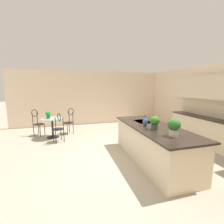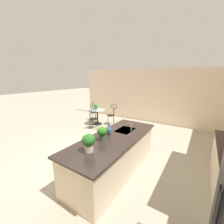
{
  "view_description": "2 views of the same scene",
  "coord_description": "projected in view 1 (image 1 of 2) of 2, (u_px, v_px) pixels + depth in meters",
  "views": [
    {
      "loc": [
        3.67,
        -1.18,
        1.89
      ],
      "look_at": [
        -0.63,
        0.03,
        1.17
      ],
      "focal_mm": 24.65,
      "sensor_mm": 36.0,
      "label": 1
    },
    {
      "loc": [
        3.0,
        2.54,
        2.31
      ],
      "look_at": [
        -0.74,
        0.11,
        1.22
      ],
      "focal_mm": 23.05,
      "sensor_mm": 36.0,
      "label": 2
    }
  ],
  "objects": [
    {
      "name": "potted_plant_on_table",
      "position": [
        48.0,
        114.0,
        5.75
      ],
      "size": [
        0.19,
        0.19,
        0.26
      ],
      "color": "#385147",
      "rests_on": "bistro_table"
    },
    {
      "name": "ground_plane",
      "position": [
        117.0,
        159.0,
        4.1
      ],
      "size": [
        40.0,
        40.0,
        0.0
      ],
      "primitive_type": "plane",
      "color": "#B2A893"
    },
    {
      "name": "back_counter_run",
      "position": [
        203.0,
        129.0,
        5.27
      ],
      "size": [
        2.44,
        0.64,
        1.52
      ],
      "color": "beige",
      "rests_on": "ground"
    },
    {
      "name": "wall_left_window",
      "position": [
        92.0,
        98.0,
        7.94
      ],
      "size": [
        0.12,
        7.8,
        2.7
      ],
      "primitive_type": "cube",
      "color": "beige",
      "rests_on": "ground"
    },
    {
      "name": "vase_on_counter",
      "position": [
        145.0,
        122.0,
        3.88
      ],
      "size": [
        0.13,
        0.13,
        0.29
      ],
      "color": "#386099",
      "rests_on": "kitchen_island"
    },
    {
      "name": "potted_plant_counter_near",
      "position": [
        155.0,
        122.0,
        3.55
      ],
      "size": [
        0.22,
        0.22,
        0.31
      ],
      "color": "#385147",
      "rests_on": "kitchen_island"
    },
    {
      "name": "chair_by_island",
      "position": [
        37.0,
        121.0,
        6.03
      ],
      "size": [
        0.51,
        0.52,
        1.04
      ],
      "color": "black",
      "rests_on": "ground"
    },
    {
      "name": "upper_cabinet_run",
      "position": [
        206.0,
        87.0,
        5.04
      ],
      "size": [
        2.4,
        0.36,
        0.76
      ],
      "color": "beige",
      "rests_on": "back_counter_run"
    },
    {
      "name": "chair_near_window",
      "position": [
        59.0,
        126.0,
        5.27
      ],
      "size": [
        0.52,
        0.5,
        1.04
      ],
      "color": "black",
      "rests_on": "ground"
    },
    {
      "name": "bistro_table",
      "position": [
        52.0,
        126.0,
        5.81
      ],
      "size": [
        0.8,
        0.8,
        0.74
      ],
      "color": "black",
      "rests_on": "ground"
    },
    {
      "name": "sink_faucet",
      "position": [
        149.0,
        117.0,
        4.46
      ],
      "size": [
        0.02,
        0.02,
        0.22
      ],
      "primitive_type": "cylinder",
      "color": "#B2B5BA",
      "rests_on": "kitchen_island"
    },
    {
      "name": "kitchen_island",
      "position": [
        152.0,
        143.0,
        3.98
      ],
      "size": [
        2.8,
        1.06,
        0.92
      ],
      "color": "beige",
      "rests_on": "ground"
    },
    {
      "name": "chair_toward_desk",
      "position": [
        69.0,
        120.0,
        6.31
      ],
      "size": [
        0.53,
        0.53,
        1.04
      ],
      "color": "black",
      "rests_on": "ground"
    },
    {
      "name": "potted_plant_counter_far",
      "position": [
        174.0,
        126.0,
        3.05
      ],
      "size": [
        0.25,
        0.25,
        0.35
      ],
      "color": "beige",
      "rests_on": "kitchen_island"
    }
  ]
}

